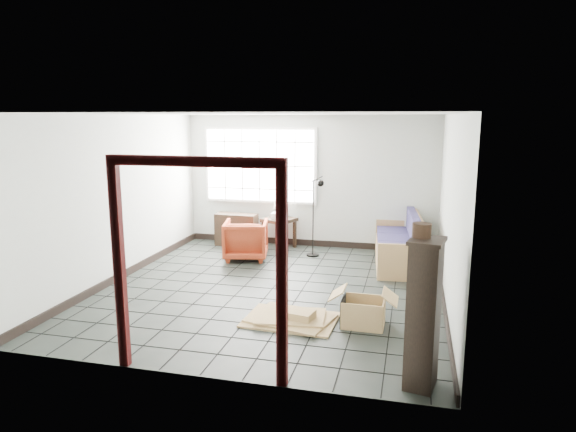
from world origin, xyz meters
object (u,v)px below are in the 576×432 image
(side_table, at_px, (279,223))
(futon_sofa, at_px, (402,247))
(tall_shelf, at_px, (423,313))
(armchair, at_px, (246,238))

(side_table, bearing_deg, futon_sofa, -14.04)
(futon_sofa, xyz_separation_m, tall_shelf, (0.29, -4.20, 0.42))
(armchair, bearing_deg, futon_sofa, 173.67)
(futon_sofa, height_order, tall_shelf, tall_shelf)
(armchair, bearing_deg, side_table, -126.18)
(side_table, bearing_deg, tall_shelf, -60.86)
(futon_sofa, relative_size, armchair, 2.62)
(futon_sofa, relative_size, tall_shelf, 1.41)
(side_table, height_order, tall_shelf, tall_shelf)
(tall_shelf, bearing_deg, side_table, 130.53)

